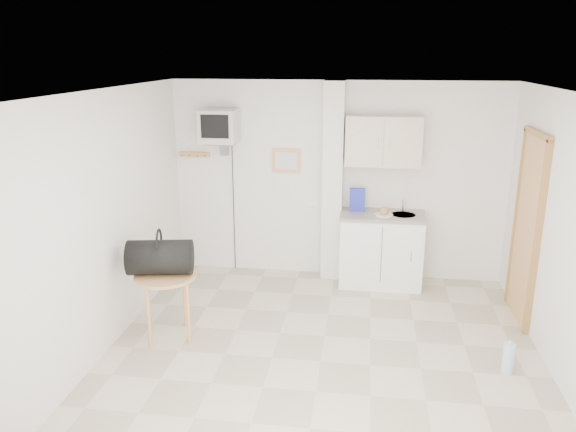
# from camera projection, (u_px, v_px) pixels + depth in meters

# --- Properties ---
(ground) EXTENTS (4.50, 4.50, 0.00)m
(ground) POSITION_uv_depth(u_px,v_px,m) (321.00, 361.00, 5.33)
(ground) COLOR beige
(ground) RESTS_ON ground
(room_envelope) EXTENTS (4.24, 4.54, 2.55)m
(room_envelope) POSITION_uv_depth(u_px,v_px,m) (351.00, 204.00, 4.95)
(room_envelope) COLOR white
(room_envelope) RESTS_ON ground
(kitchenette) EXTENTS (1.03, 0.58, 2.10)m
(kitchenette) POSITION_uv_depth(u_px,v_px,m) (381.00, 222.00, 6.93)
(kitchenette) COLOR white
(kitchenette) RESTS_ON ground
(crt_television) EXTENTS (0.44, 0.45, 2.15)m
(crt_television) POSITION_uv_depth(u_px,v_px,m) (219.00, 127.00, 6.90)
(crt_television) COLOR slate
(crt_television) RESTS_ON ground
(round_table) EXTENTS (0.62, 0.62, 0.69)m
(round_table) POSITION_uv_depth(u_px,v_px,m) (166.00, 283.00, 5.63)
(round_table) COLOR tan
(round_table) RESTS_ON ground
(duffel_bag) EXTENTS (0.69, 0.46, 0.47)m
(duffel_bag) POSITION_uv_depth(u_px,v_px,m) (160.00, 257.00, 5.57)
(duffel_bag) COLOR black
(duffel_bag) RESTS_ON round_table
(water_bottle) EXTENTS (0.11, 0.11, 0.32)m
(water_bottle) POSITION_uv_depth(u_px,v_px,m) (508.00, 358.00, 5.11)
(water_bottle) COLOR #B0CEEA
(water_bottle) RESTS_ON ground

